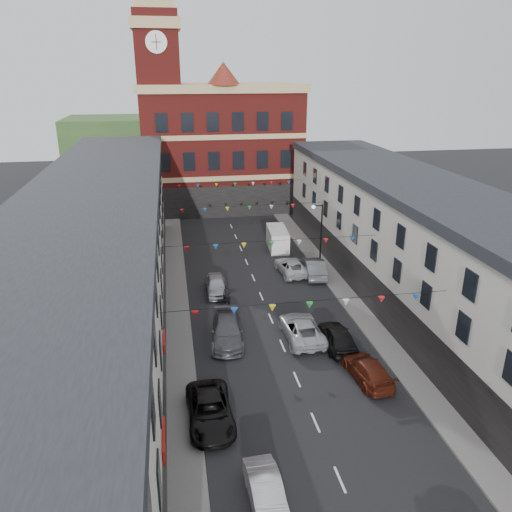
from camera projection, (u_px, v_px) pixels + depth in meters
ground at (282, 346)px, 33.88m from camera, size 160.00×160.00×0.00m
pavement_left at (179, 339)px, 34.60m from camera, size 1.80×64.00×0.15m
pavement_right at (368, 323)px, 36.80m from camera, size 1.80×64.00×0.15m
terrace_left at (96, 279)px, 31.05m from camera, size 8.40×56.00×10.70m
terrace_right at (444, 263)px, 34.98m from camera, size 8.40×56.00×9.70m
civic_building at (221, 146)px, 66.06m from camera, size 20.60×13.30×18.50m
clock_tower at (160, 94)px, 59.76m from camera, size 5.60×5.60×30.00m
distant_hill at (185, 145)px, 88.72m from camera, size 40.00×14.00×10.00m
street_lamp at (319, 226)px, 46.48m from camera, size 1.10×0.36×6.00m
car_left_b at (266, 493)px, 21.29m from camera, size 1.54×3.99×1.30m
car_left_c at (210, 410)px, 26.34m from camera, size 2.43×5.12×1.41m
car_left_d at (227, 331)px, 34.24m from camera, size 2.69×5.49×1.54m
car_left_e at (216, 285)px, 41.64m from camera, size 1.79×4.24×1.43m
car_right_c at (367, 369)px, 30.02m from camera, size 2.26×4.73×1.33m
car_right_d at (337, 337)px, 33.47m from camera, size 1.95×4.60×1.55m
car_right_e at (314, 267)px, 45.15m from camera, size 2.23×5.00×1.59m
car_right_f at (291, 266)px, 45.71m from camera, size 2.61×5.02×1.35m
moving_car at (302, 329)px, 34.61m from camera, size 2.47×5.33×1.48m
white_van at (277, 239)px, 52.01m from camera, size 2.19×4.92×2.12m
pedestrian at (227, 296)px, 39.23m from camera, size 0.80×0.67×1.86m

